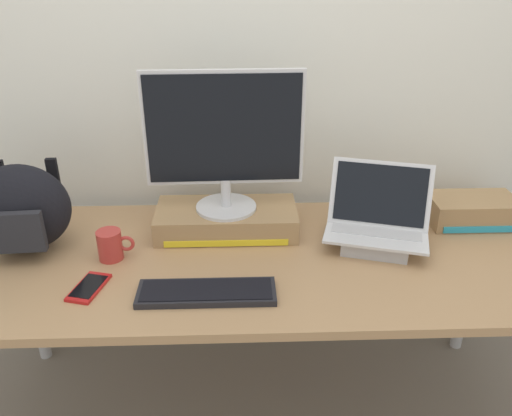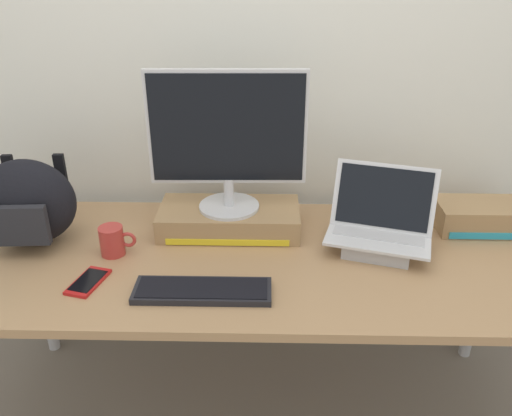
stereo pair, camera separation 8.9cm
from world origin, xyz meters
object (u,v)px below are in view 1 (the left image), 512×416
Objects in this scene: open_laptop at (376,230)px; coffee_mug at (111,244)px; external_keyboard at (207,292)px; toner_box_cyan at (472,210)px; toner_box_yellow at (227,219)px; messenger_backpack at (21,209)px; cell_phone at (89,287)px; desktop_monitor at (224,139)px.

open_laptop is 0.91m from coffee_mug.
open_laptop is at bearing 26.17° from external_keyboard.
toner_box_cyan is (0.40, 0.15, -0.01)m from open_laptop.
toner_box_yellow is 1.59× the size of toner_box_cyan.
messenger_backpack is 0.40m from cell_phone.
coffee_mug is (-0.33, 0.23, 0.04)m from external_keyboard.
coffee_mug is (-0.38, -0.17, -0.30)m from desktop_monitor.
messenger_backpack reaches higher than coffee_mug.
coffee_mug is (0.30, -0.07, -0.10)m from messenger_backpack.
coffee_mug is 0.39× the size of toner_box_cyan.
toner_box_yellow is 0.42m from coffee_mug.
toner_box_yellow is 1.51× the size of messenger_backpack.
external_keyboard is 3.35× the size of coffee_mug.
desktop_monitor reaches higher than toner_box_cyan.
toner_box_yellow is 1.28× the size of open_laptop.
toner_box_cyan is (0.92, 0.03, -0.30)m from desktop_monitor.
messenger_backpack reaches higher than cell_phone.
desktop_monitor reaches higher than coffee_mug.
open_laptop is (0.52, -0.12, 0.01)m from toner_box_yellow.
external_keyboard is at bearing -29.36° from messenger_backpack.
desktop_monitor is at bearing -177.95° from toner_box_cyan.
open_laptop is 0.96× the size of external_keyboard.
messenger_backpack is at bearing -172.96° from desktop_monitor.
coffee_mug is 0.73× the size of cell_phone.
external_keyboard is 0.71m from messenger_backpack.
desktop_monitor is 1.31× the size of external_keyboard.
toner_box_yellow is at bearing 90.47° from desktop_monitor.
open_laptop is 1.24× the size of toner_box_cyan.
external_keyboard reaches higher than cell_phone.
external_keyboard is (-0.05, -0.40, -0.03)m from toner_box_yellow.
toner_box_cyan is at bearing 0.79° from desktop_monitor.
coffee_mug is at bearing -155.26° from toner_box_yellow.
toner_box_yellow is at bearing 24.74° from coffee_mug.
open_laptop reaches higher than toner_box_yellow.
desktop_monitor is at bearing -176.57° from open_laptop.
messenger_backpack is (-1.21, 0.02, 0.09)m from open_laptop.
messenger_backpack is at bearing 151.14° from cell_phone.
coffee_mug is (-0.90, -0.06, -0.01)m from open_laptop.
cell_phone is at bearing 172.70° from external_keyboard.
external_keyboard is 1.07m from toner_box_cyan.
desktop_monitor reaches higher than external_keyboard.
toner_box_yellow is at bearing -178.02° from toner_box_cyan.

